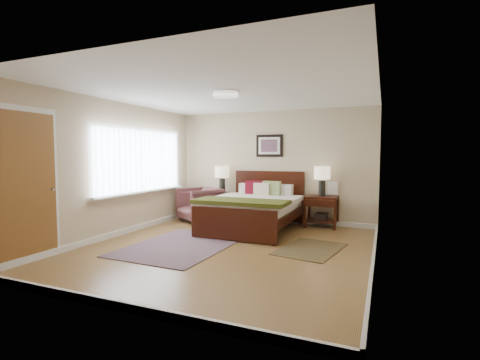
{
  "coord_description": "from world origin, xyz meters",
  "views": [
    {
      "loc": [
        2.34,
        -5.03,
        1.49
      ],
      "look_at": [
        -0.11,
        0.84,
        1.05
      ],
      "focal_mm": 26.0,
      "sensor_mm": 36.0,
      "label": 1
    }
  ],
  "objects": [
    {
      "name": "wall_art",
      "position": [
        -0.07,
        2.47,
        1.72
      ],
      "size": [
        0.62,
        0.05,
        0.5
      ],
      "color": "black",
      "rests_on": "back_wall"
    },
    {
      "name": "back_wall",
      "position": [
        0.0,
        2.5,
        1.25
      ],
      "size": [
        4.5,
        0.04,
        2.5
      ],
      "primitive_type": "cube",
      "color": "#C0AD8B",
      "rests_on": "ground"
    },
    {
      "name": "door",
      "position": [
        -2.23,
        -1.75,
        1.07
      ],
      "size": [
        0.06,
        1.0,
        2.18
      ],
      "color": "silver",
      "rests_on": "ground"
    },
    {
      "name": "right_wall",
      "position": [
        2.25,
        0.0,
        1.25
      ],
      "size": [
        0.04,
        5.0,
        2.5
      ],
      "primitive_type": "cube",
      "color": "#C0AD8B",
      "rests_on": "ground"
    },
    {
      "name": "front_wall",
      "position": [
        0.0,
        -2.5,
        1.25
      ],
      "size": [
        4.5,
        0.04,
        2.5
      ],
      "primitive_type": "cube",
      "color": "#C0AD8B",
      "rests_on": "ground"
    },
    {
      "name": "ceiling",
      "position": [
        0.0,
        0.0,
        2.5
      ],
      "size": [
        4.5,
        5.0,
        0.02
      ],
      "primitive_type": "cube",
      "color": "white",
      "rests_on": "back_wall"
    },
    {
      "name": "left_wall",
      "position": [
        -2.25,
        0.0,
        1.25
      ],
      "size": [
        0.04,
        5.0,
        2.5
      ],
      "primitive_type": "cube",
      "color": "#C0AD8B",
      "rests_on": "ground"
    },
    {
      "name": "lamp_left",
      "position": [
        -1.16,
        2.27,
        1.06
      ],
      "size": [
        0.33,
        0.33,
        0.61
      ],
      "color": "black",
      "rests_on": "nightstand_left"
    },
    {
      "name": "bed",
      "position": [
        -0.07,
        1.47,
        0.52
      ],
      "size": [
        1.73,
        2.1,
        1.13
      ],
      "color": "#341307",
      "rests_on": "ground"
    },
    {
      "name": "nightstand_left",
      "position": [
        -1.16,
        2.25,
        0.51
      ],
      "size": [
        0.54,
        0.48,
        0.64
      ],
      "color": "#341307",
      "rests_on": "ground"
    },
    {
      "name": "armchair",
      "position": [
        -1.54,
        1.85,
        0.39
      ],
      "size": [
        1.15,
        1.16,
        0.77
      ],
      "primitive_type": "imported",
      "rotation": [
        0.0,
        0.0,
        -0.57
      ],
      "color": "brown",
      "rests_on": "ground"
    },
    {
      "name": "ceil_fixture",
      "position": [
        0.0,
        0.0,
        2.47
      ],
      "size": [
        0.44,
        0.44,
        0.08
      ],
      "color": "white",
      "rests_on": "ceiling"
    },
    {
      "name": "window",
      "position": [
        -2.2,
        0.7,
        1.38
      ],
      "size": [
        0.11,
        2.72,
        1.32
      ],
      "color": "silver",
      "rests_on": "left_wall"
    },
    {
      "name": "rug_navy",
      "position": [
        1.28,
        0.44,
        0.01
      ],
      "size": [
        1.05,
        1.4,
        0.01
      ],
      "primitive_type": "cube",
      "rotation": [
        0.0,
        0.0,
        -0.17
      ],
      "color": "black",
      "rests_on": "ground"
    },
    {
      "name": "lamp_right",
      "position": [
        1.15,
        2.27,
        1.08
      ],
      "size": [
        0.33,
        0.33,
        0.61
      ],
      "color": "black",
      "rests_on": "nightstand_right"
    },
    {
      "name": "nightstand_right",
      "position": [
        1.15,
        2.26,
        0.4
      ],
      "size": [
        0.66,
        0.5,
        0.66
      ],
      "color": "#341307",
      "rests_on": "ground"
    },
    {
      "name": "floor",
      "position": [
        0.0,
        0.0,
        0.0
      ],
      "size": [
        5.0,
        5.0,
        0.0
      ],
      "primitive_type": "plane",
      "color": "#8F6037",
      "rests_on": "ground"
    },
    {
      "name": "rug_persian",
      "position": [
        -0.75,
        -0.16,
        0.01
      ],
      "size": [
        1.58,
        2.19,
        0.01
      ],
      "primitive_type": "cube",
      "rotation": [
        0.0,
        0.0,
        -0.03
      ],
      "color": "#0F0C3E",
      "rests_on": "ground"
    }
  ]
}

